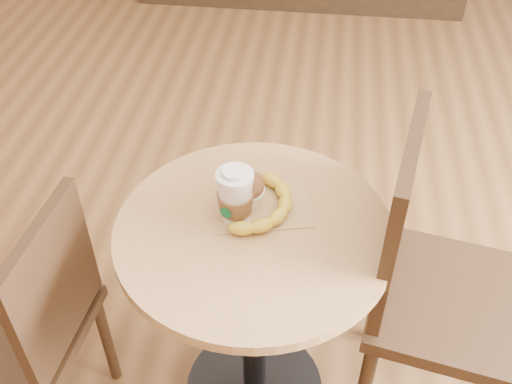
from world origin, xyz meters
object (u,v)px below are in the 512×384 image
Objects in this scene: banana at (266,204)px; chair_left at (32,325)px; chair_right at (433,283)px; muffin at (246,189)px; coffee_cup at (235,198)px; cafe_table at (254,285)px.

chair_left is at bearing -138.73° from banana.
banana is (-0.45, 0.01, 0.22)m from chair_right.
muffin is 0.06m from banana.
coffee_cup is at bearing 113.95° from chair_left.
cafe_table is 7.55× the size of muffin.
muffin is at bearing 179.70° from banana.
coffee_cup reaches higher than banana.
chair_right reaches higher than muffin.
coffee_cup reaches higher than cafe_table.
chair_left is 3.38× the size of banana.
chair_right is 0.59m from coffee_cup.
muffin reaches higher than banana.
coffee_cup is at bearing -131.10° from banana.
coffee_cup is 0.09m from banana.
chair_left is 0.85× the size of chair_right.
coffee_cup reaches higher than muffin.
cafe_table is 2.97× the size of banana.
banana is at bearing 51.25° from coffee_cup.
cafe_table is at bearing -69.16° from muffin.
banana is at bearing 99.26° from chair_right.
chair_right reaches higher than coffee_cup.
banana is at bearing 70.98° from cafe_table.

